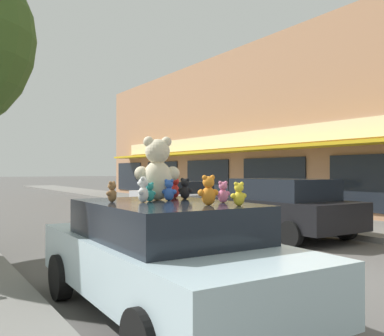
{
  "coord_description": "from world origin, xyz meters",
  "views": [
    {
      "loc": [
        -5.55,
        -5.24,
        1.84
      ],
      "look_at": [
        -0.43,
        2.79,
        1.89
      ],
      "focal_mm": 40.0,
      "sensor_mm": 36.0,
      "label": 1
    }
  ],
  "objects_px": {
    "teddy_bear_orange": "(208,191)",
    "teddy_bear_yellow": "(239,194)",
    "teddy_bear_red": "(175,188)",
    "teddy_bear_brown": "(112,192)",
    "parked_car_far_right": "(176,197)",
    "teddy_bear_teal": "(150,192)",
    "teddy_bear_blue": "(169,190)",
    "plush_art_car": "(164,255)",
    "parked_car_far_center": "(283,206)",
    "teddy_bear_giant": "(157,169)",
    "teddy_bear_black": "(185,189)",
    "teddy_bear_pink": "(223,192)",
    "teddy_bear_white": "(143,190)"
  },
  "relations": [
    {
      "from": "teddy_bear_brown",
      "to": "parked_car_far_right",
      "type": "bearing_deg",
      "value": -159.59
    },
    {
      "from": "teddy_bear_pink",
      "to": "parked_car_far_center",
      "type": "xyz_separation_m",
      "value": [
        5.34,
        4.38,
        -0.71
      ]
    },
    {
      "from": "teddy_bear_giant",
      "to": "teddy_bear_pink",
      "type": "distance_m",
      "value": 1.03
    },
    {
      "from": "plush_art_car",
      "to": "parked_car_far_center",
      "type": "distance_m",
      "value": 7.06
    },
    {
      "from": "teddy_bear_orange",
      "to": "teddy_bear_teal",
      "type": "bearing_deg",
      "value": -59.12
    },
    {
      "from": "teddy_bear_teal",
      "to": "parked_car_far_right",
      "type": "distance_m",
      "value": 11.37
    },
    {
      "from": "plush_art_car",
      "to": "teddy_bear_black",
      "type": "xyz_separation_m",
      "value": [
        0.53,
        0.36,
        0.81
      ]
    },
    {
      "from": "teddy_bear_teal",
      "to": "teddy_bear_brown",
      "type": "bearing_deg",
      "value": -27.81
    },
    {
      "from": "teddy_bear_orange",
      "to": "parked_car_far_center",
      "type": "bearing_deg",
      "value": -129.38
    },
    {
      "from": "teddy_bear_pink",
      "to": "parked_car_far_center",
      "type": "relative_size",
      "value": 0.07
    },
    {
      "from": "teddy_bear_white",
      "to": "parked_car_far_right",
      "type": "xyz_separation_m",
      "value": [
        6.15,
        9.67,
        -0.82
      ]
    },
    {
      "from": "teddy_bear_teal",
      "to": "parked_car_far_center",
      "type": "height_order",
      "value": "teddy_bear_teal"
    },
    {
      "from": "teddy_bear_blue",
      "to": "parked_car_far_right",
      "type": "distance_m",
      "value": 11.21
    },
    {
      "from": "teddy_bear_orange",
      "to": "parked_car_far_right",
      "type": "relative_size",
      "value": 0.08
    },
    {
      "from": "teddy_bear_yellow",
      "to": "teddy_bear_blue",
      "type": "distance_m",
      "value": 1.18
    },
    {
      "from": "plush_art_car",
      "to": "teddy_bear_white",
      "type": "height_order",
      "value": "teddy_bear_white"
    },
    {
      "from": "parked_car_far_center",
      "to": "teddy_bear_giant",
      "type": "bearing_deg",
      "value": -148.89
    },
    {
      "from": "teddy_bear_teal",
      "to": "teddy_bear_brown",
      "type": "distance_m",
      "value": 0.48
    },
    {
      "from": "teddy_bear_pink",
      "to": "teddy_bear_giant",
      "type": "bearing_deg",
      "value": -51.59
    },
    {
      "from": "teddy_bear_blue",
      "to": "teddy_bear_black",
      "type": "relative_size",
      "value": 0.96
    },
    {
      "from": "teddy_bear_yellow",
      "to": "teddy_bear_red",
      "type": "relative_size",
      "value": 0.86
    },
    {
      "from": "teddy_bear_pink",
      "to": "teddy_bear_red",
      "type": "bearing_deg",
      "value": -76.42
    },
    {
      "from": "plush_art_car",
      "to": "teddy_bear_pink",
      "type": "relative_size",
      "value": 16.53
    },
    {
      "from": "parked_car_far_right",
      "to": "teddy_bear_giant",
      "type": "bearing_deg",
      "value": -121.68
    },
    {
      "from": "teddy_bear_black",
      "to": "teddy_bear_giant",
      "type": "bearing_deg",
      "value": 53.38
    },
    {
      "from": "teddy_bear_red",
      "to": "teddy_bear_pink",
      "type": "xyz_separation_m",
      "value": [
        0.04,
        -1.12,
        -0.02
      ]
    },
    {
      "from": "plush_art_car",
      "to": "teddy_bear_orange",
      "type": "xyz_separation_m",
      "value": [
        0.18,
        -0.72,
        0.83
      ]
    },
    {
      "from": "plush_art_car",
      "to": "teddy_bear_blue",
      "type": "distance_m",
      "value": 0.84
    },
    {
      "from": "teddy_bear_giant",
      "to": "teddy_bear_yellow",
      "type": "distance_m",
      "value": 1.43
    },
    {
      "from": "teddy_bear_red",
      "to": "teddy_bear_black",
      "type": "relative_size",
      "value": 1.06
    },
    {
      "from": "plush_art_car",
      "to": "teddy_bear_red",
      "type": "height_order",
      "value": "teddy_bear_red"
    },
    {
      "from": "teddy_bear_orange",
      "to": "teddy_bear_yellow",
      "type": "bearing_deg",
      "value": 144.91
    },
    {
      "from": "teddy_bear_yellow",
      "to": "teddy_bear_blue",
      "type": "relative_size",
      "value": 0.95
    },
    {
      "from": "teddy_bear_pink",
      "to": "teddy_bear_orange",
      "type": "distance_m",
      "value": 0.44
    },
    {
      "from": "teddy_bear_brown",
      "to": "teddy_bear_black",
      "type": "bearing_deg",
      "value": 145.29
    },
    {
      "from": "teddy_bear_brown",
      "to": "parked_car_far_right",
      "type": "xyz_separation_m",
      "value": [
        6.46,
        9.42,
        -0.79
      ]
    },
    {
      "from": "teddy_bear_giant",
      "to": "teddy_bear_orange",
      "type": "xyz_separation_m",
      "value": [
        0.08,
        -1.11,
        -0.25
      ]
    },
    {
      "from": "teddy_bear_brown",
      "to": "teddy_bear_orange",
      "type": "bearing_deg",
      "value": 89.58
    },
    {
      "from": "teddy_bear_yellow",
      "to": "parked_car_far_right",
      "type": "xyz_separation_m",
      "value": [
        5.48,
        10.75,
        -0.79
      ]
    },
    {
      "from": "teddy_bear_pink",
      "to": "parked_car_far_center",
      "type": "bearing_deg",
      "value": -129.34
    },
    {
      "from": "teddy_bear_giant",
      "to": "teddy_bear_black",
      "type": "height_order",
      "value": "teddy_bear_giant"
    },
    {
      "from": "teddy_bear_teal",
      "to": "teddy_bear_brown",
      "type": "relative_size",
      "value": 0.94
    },
    {
      "from": "teddy_bear_red",
      "to": "teddy_bear_orange",
      "type": "relative_size",
      "value": 0.91
    },
    {
      "from": "teddy_bear_teal",
      "to": "parked_car_far_right",
      "type": "height_order",
      "value": "teddy_bear_teal"
    },
    {
      "from": "teddy_bear_brown",
      "to": "teddy_bear_teal",
      "type": "bearing_deg",
      "value": 121.47
    },
    {
      "from": "teddy_bear_yellow",
      "to": "teddy_bear_black",
      "type": "relative_size",
      "value": 0.91
    },
    {
      "from": "teddy_bear_giant",
      "to": "teddy_bear_teal",
      "type": "relative_size",
      "value": 3.44
    },
    {
      "from": "teddy_bear_blue",
      "to": "teddy_bear_black",
      "type": "xyz_separation_m",
      "value": [
        0.36,
        0.19,
        0.01
      ]
    },
    {
      "from": "teddy_bear_yellow",
      "to": "parked_car_far_center",
      "type": "height_order",
      "value": "teddy_bear_yellow"
    },
    {
      "from": "teddy_bear_yellow",
      "to": "teddy_bear_brown",
      "type": "xyz_separation_m",
      "value": [
        -0.98,
        1.33,
        -0.0
      ]
    }
  ]
}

